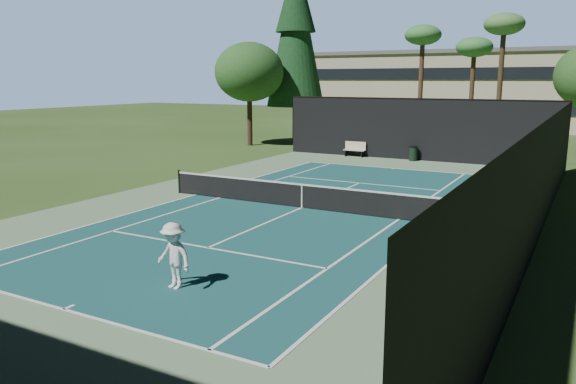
% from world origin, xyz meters
% --- Properties ---
extents(ground, '(160.00, 160.00, 0.00)m').
position_xyz_m(ground, '(0.00, 0.00, 0.00)').
color(ground, '#304E1D').
rests_on(ground, ground).
extents(apron_slab, '(18.00, 32.00, 0.01)m').
position_xyz_m(apron_slab, '(0.00, 0.00, 0.01)').
color(apron_slab, '#66895F').
rests_on(apron_slab, ground).
extents(court_surface, '(10.97, 23.77, 0.01)m').
position_xyz_m(court_surface, '(0.00, 0.00, 0.01)').
color(court_surface, '#184E4E').
rests_on(court_surface, ground).
extents(court_lines, '(11.07, 23.87, 0.01)m').
position_xyz_m(court_lines, '(0.00, 0.00, 0.02)').
color(court_lines, white).
rests_on(court_lines, ground).
extents(tennis_net, '(12.90, 0.10, 1.10)m').
position_xyz_m(tennis_net, '(0.00, 0.00, 0.56)').
color(tennis_net, black).
rests_on(tennis_net, ground).
extents(fence, '(18.04, 32.05, 4.03)m').
position_xyz_m(fence, '(0.00, 0.06, 2.01)').
color(fence, black).
rests_on(fence, ground).
extents(player, '(1.19, 0.80, 1.71)m').
position_xyz_m(player, '(1.33, -9.56, 0.85)').
color(player, white).
rests_on(player, ground).
extents(tennis_ball_b, '(0.07, 0.07, 0.07)m').
position_xyz_m(tennis_ball_b, '(-3.31, 1.57, 0.03)').
color(tennis_ball_b, '#B6CA2D').
rests_on(tennis_ball_b, ground).
extents(tennis_ball_c, '(0.07, 0.07, 0.07)m').
position_xyz_m(tennis_ball_c, '(3.18, 2.59, 0.03)').
color(tennis_ball_c, '#C4D530').
rests_on(tennis_ball_c, ground).
extents(tennis_ball_d, '(0.07, 0.07, 0.07)m').
position_xyz_m(tennis_ball_d, '(-5.83, 5.71, 0.03)').
color(tennis_ball_d, '#E9F537').
rests_on(tennis_ball_d, ground).
extents(park_bench, '(1.50, 0.45, 1.02)m').
position_xyz_m(park_bench, '(-4.06, 15.76, 0.55)').
color(park_bench, beige).
rests_on(park_bench, ground).
extents(trash_bin, '(0.56, 0.56, 0.95)m').
position_xyz_m(trash_bin, '(0.06, 15.63, 0.48)').
color(trash_bin, black).
rests_on(trash_bin, ground).
extents(pine_tree, '(4.80, 4.80, 15.00)m').
position_xyz_m(pine_tree, '(-12.00, 22.00, 9.55)').
color(pine_tree, '#3E261A').
rests_on(pine_tree, ground).
extents(palm_a, '(2.80, 2.80, 9.32)m').
position_xyz_m(palm_a, '(-2.00, 24.00, 8.19)').
color(palm_a, '#4F3222').
rests_on(palm_a, ground).
extents(palm_b, '(2.80, 2.80, 8.42)m').
position_xyz_m(palm_b, '(1.50, 26.00, 7.36)').
color(palm_b, '#47311E').
rests_on(palm_b, ground).
extents(palm_c, '(2.80, 2.80, 9.77)m').
position_xyz_m(palm_c, '(4.00, 23.00, 8.60)').
color(palm_c, '#412F1C').
rests_on(palm_c, ground).
extents(decid_tree_c, '(5.44, 5.44, 8.09)m').
position_xyz_m(decid_tree_c, '(-14.00, 18.00, 5.76)').
color(decid_tree_c, '#432A1D').
rests_on(decid_tree_c, ground).
extents(campus_building, '(40.50, 12.50, 8.30)m').
position_xyz_m(campus_building, '(0.00, 45.98, 4.21)').
color(campus_building, '#B8AD8E').
rests_on(campus_building, ground).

